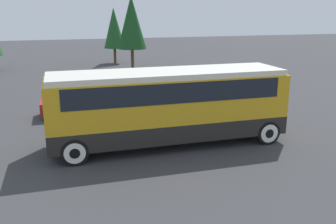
# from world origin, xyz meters

# --- Properties ---
(ground_plane) EXTENTS (120.00, 120.00, 0.00)m
(ground_plane) POSITION_xyz_m (0.00, 0.00, 0.00)
(ground_plane) COLOR #38383A
(tour_bus) EXTENTS (9.76, 2.67, 3.14)m
(tour_bus) POSITION_xyz_m (0.10, 0.00, 1.89)
(tour_bus) COLOR black
(tour_bus) RESTS_ON ground_plane
(parked_car_near) EXTENTS (4.62, 1.78, 1.35)m
(parked_car_near) POSITION_xyz_m (-3.04, 5.75, 0.68)
(parked_car_near) COLOR maroon
(parked_car_near) RESTS_ON ground_plane
(parked_car_mid) EXTENTS (4.74, 1.87, 1.37)m
(parked_car_mid) POSITION_xyz_m (2.26, 7.61, 0.69)
(parked_car_mid) COLOR #7A6B5B
(parked_car_mid) RESTS_ON ground_plane
(tree_left) EXTENTS (2.62, 2.62, 6.79)m
(tree_left) POSITION_xyz_m (2.41, 19.88, 4.40)
(tree_left) COLOR brown
(tree_left) RESTS_ON ground_plane
(tree_center) EXTENTS (2.17, 2.17, 5.73)m
(tree_center) POSITION_xyz_m (1.59, 25.31, 3.65)
(tree_center) COLOR brown
(tree_center) RESTS_ON ground_plane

